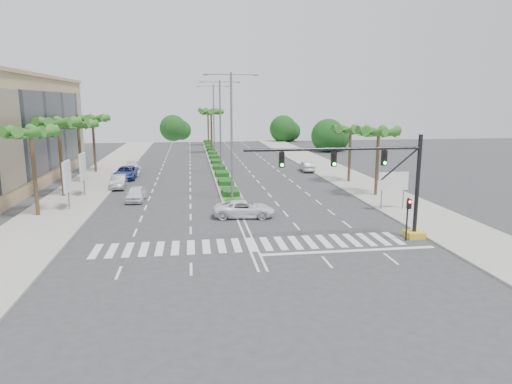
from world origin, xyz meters
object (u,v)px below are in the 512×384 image
at_px(car_parked_a, 136,194).
at_px(car_parked_d, 132,169).
at_px(car_parked_b, 118,182).
at_px(car_parked_c, 126,173).
at_px(car_crossing, 244,209).
at_px(car_right, 307,166).

bearing_deg(car_parked_a, car_parked_d, 99.71).
height_order(car_parked_a, car_parked_b, car_parked_b).
distance_m(car_parked_b, car_parked_d, 9.45).
relative_size(car_parked_c, car_crossing, 1.11).
height_order(car_parked_b, car_right, car_parked_b).
relative_size(car_parked_c, car_right, 1.35).
bearing_deg(car_right, car_parked_a, 39.43).
relative_size(car_parked_a, car_parked_d, 0.78).
bearing_deg(car_parked_c, car_right, 8.35).
xyz_separation_m(car_parked_c, car_crossing, (12.20, -20.88, -0.08)).
relative_size(car_parked_b, car_crossing, 0.89).
xyz_separation_m(car_crossing, car_right, (11.40, 23.68, -0.02)).
bearing_deg(car_parked_d, car_crossing, -67.44).
distance_m(car_parked_b, car_crossing, 19.12).
bearing_deg(car_parked_d, car_parked_c, -99.18).
distance_m(car_parked_a, car_parked_b, 7.55).
height_order(car_crossing, car_right, car_crossing).
height_order(car_parked_b, car_parked_c, car_parked_c).
xyz_separation_m(car_parked_c, car_right, (23.60, 2.80, -0.09)).
distance_m(car_parked_a, car_parked_d, 16.67).
bearing_deg(car_parked_c, car_parked_b, -88.42).
height_order(car_parked_a, car_crossing, car_parked_a).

